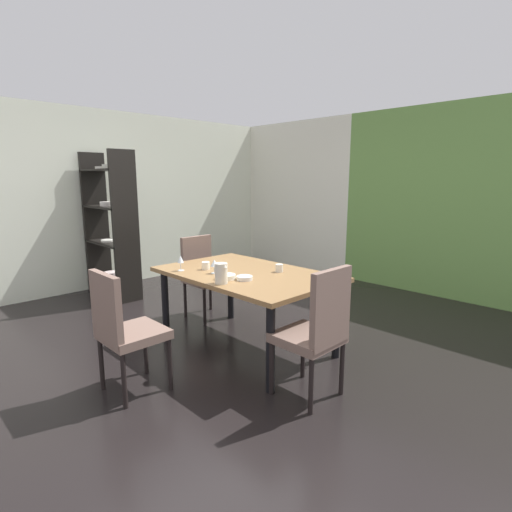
% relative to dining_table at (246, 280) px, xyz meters
% --- Properties ---
extents(ground_plane, '(5.95, 6.36, 0.02)m').
position_rel_dining_table_xyz_m(ground_plane, '(-0.29, 0.00, -0.69)').
color(ground_plane, black).
extents(back_panel_interior, '(2.37, 0.10, 2.62)m').
position_rel_dining_table_xyz_m(back_panel_interior, '(-2.08, 3.13, 0.63)').
color(back_panel_interior, silver).
rests_on(back_panel_interior, ground_plane).
extents(garden_window_panel, '(3.58, 0.10, 2.62)m').
position_rel_dining_table_xyz_m(garden_window_panel, '(0.90, 3.13, 0.63)').
color(garden_window_panel, '#669246').
rests_on(garden_window_panel, ground_plane).
extents(left_interior_panel, '(0.10, 6.36, 2.62)m').
position_rel_dining_table_xyz_m(left_interior_panel, '(-3.21, 0.00, 0.63)').
color(left_interior_panel, silver).
rests_on(left_interior_panel, ground_plane).
extents(dining_table, '(1.69, 1.08, 0.76)m').
position_rel_dining_table_xyz_m(dining_table, '(0.00, 0.00, 0.00)').
color(dining_table, brown).
rests_on(dining_table, ground_plane).
extents(chair_right_near, '(0.44, 0.44, 1.02)m').
position_rel_dining_table_xyz_m(chair_right_near, '(1.05, -0.27, -0.12)').
color(chair_right_near, brown).
rests_on(chair_right_near, ground_plane).
extents(chair_head_near, '(0.44, 0.44, 0.97)m').
position_rel_dining_table_xyz_m(chair_head_near, '(-0.02, -1.25, -0.13)').
color(chair_head_near, brown).
rests_on(chair_head_near, ground_plane).
extents(chair_left_far, '(0.44, 0.44, 0.96)m').
position_rel_dining_table_xyz_m(chair_left_far, '(-1.04, 0.27, -0.14)').
color(chair_left_far, brown).
rests_on(chair_left_far, ground_plane).
extents(display_shelf, '(0.97, 0.35, 2.00)m').
position_rel_dining_table_xyz_m(display_shelf, '(-2.63, -0.12, 0.33)').
color(display_shelf, black).
rests_on(display_shelf, ground_plane).
extents(wine_glass_south, '(0.07, 0.07, 0.13)m').
position_rel_dining_table_xyz_m(wine_glass_south, '(-0.17, -0.24, 0.18)').
color(wine_glass_south, silver).
rests_on(wine_glass_south, dining_table).
extents(wine_glass_left, '(0.06, 0.06, 0.15)m').
position_rel_dining_table_xyz_m(wine_glass_left, '(-0.49, -0.41, 0.19)').
color(wine_glass_left, silver).
rests_on(wine_glass_left, dining_table).
extents(serving_bowl_corner, '(0.17, 0.17, 0.04)m').
position_rel_dining_table_xyz_m(serving_bowl_corner, '(0.07, -0.31, 0.10)').
color(serving_bowl_corner, white).
rests_on(serving_bowl_corner, dining_table).
extents(serving_bowl_west, '(0.14, 0.14, 0.04)m').
position_rel_dining_table_xyz_m(serving_bowl_west, '(0.21, -0.21, 0.10)').
color(serving_bowl_west, silver).
rests_on(serving_bowl_west, dining_table).
extents(cup_front, '(0.07, 0.07, 0.07)m').
position_rel_dining_table_xyz_m(cup_front, '(0.21, 0.23, 0.12)').
color(cup_front, silver).
rests_on(cup_front, dining_table).
extents(cup_right, '(0.08, 0.08, 0.08)m').
position_rel_dining_table_xyz_m(cup_right, '(-0.36, -0.20, 0.12)').
color(cup_right, white).
rests_on(cup_right, dining_table).
extents(pitcher_near_shelf, '(0.12, 0.11, 0.18)m').
position_rel_dining_table_xyz_m(pitcher_near_shelf, '(0.16, -0.43, 0.17)').
color(pitcher_near_shelf, beige).
rests_on(pitcher_near_shelf, dining_table).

